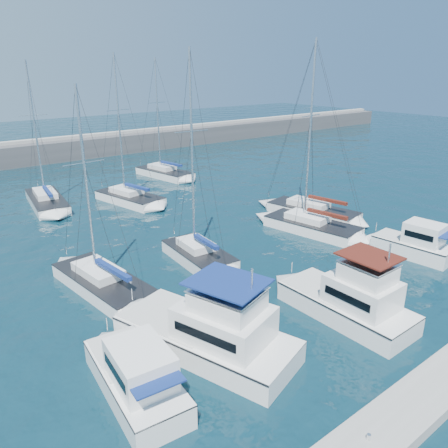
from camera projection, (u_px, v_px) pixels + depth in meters
ground at (297, 284)px, 29.33m from camera, size 220.00×220.00×0.00m
breakwater at (49, 154)px, 67.46m from camera, size 160.00×6.00×4.45m
dock_cleat_near_port at (369, 437)px, 16.31m from camera, size 0.16×0.16×0.25m
motor_yacht_port_outer at (137, 378)px, 19.06m from camera, size 3.27×6.89×3.20m
motor_yacht_port_inner at (212, 332)px, 22.00m from camera, size 6.56×10.19×4.69m
motor_yacht_stbd_inner at (352, 301)px, 24.89m from camera, size 3.33×7.85×4.69m
motor_yacht_stbd_outer at (416, 245)px, 33.29m from camera, size 3.06×5.90×3.20m
sailboat_mid_a at (103, 283)px, 28.38m from camera, size 4.00×8.73×13.20m
sailboat_mid_c at (199, 254)px, 32.53m from camera, size 3.47×6.76×15.33m
sailboat_mid_d at (312, 226)px, 38.43m from camera, size 4.63×8.75×16.00m
sailboat_mid_e at (313, 211)px, 42.31m from camera, size 4.70×9.20×16.47m
sailboat_back_a at (47, 201)px, 45.53m from camera, size 4.26×9.53×14.72m
sailboat_back_b at (130, 198)px, 46.64m from camera, size 4.81×8.60×15.41m
sailboat_back_c at (165, 173)px, 57.54m from camera, size 4.48×8.91×15.17m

